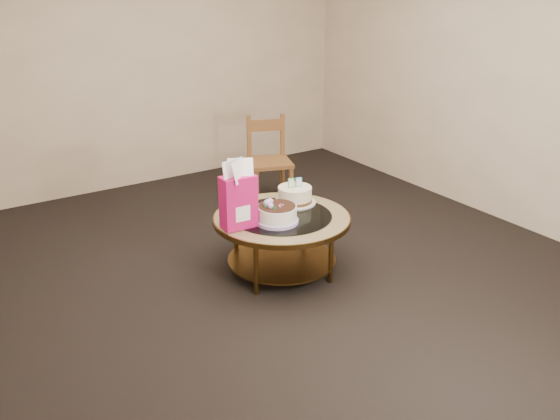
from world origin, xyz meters
TOP-DOWN VIEW (x-y plane):
  - ground at (0.00, 0.00)m, footprint 5.00×5.00m
  - room_walls at (0.00, 0.00)m, footprint 4.52×5.02m
  - coffee_table at (0.00, -0.00)m, footprint 1.02×1.02m
  - decorated_cake at (-0.10, -0.09)m, footprint 0.31×0.31m
  - cream_cake at (0.22, 0.15)m, footprint 0.32×0.32m
  - gift_bag at (-0.37, -0.01)m, footprint 0.25×0.19m
  - pillar_candle at (-0.10, 0.28)m, footprint 0.12×0.12m
  - dining_chair at (0.70, 1.29)m, footprint 0.49×0.49m

SIDE VIEW (x-z plane):
  - ground at x=0.00m, z-range 0.00..0.00m
  - coffee_table at x=0.00m, z-range 0.15..0.61m
  - dining_chair at x=0.70m, z-range 0.01..0.84m
  - pillar_candle at x=-0.10m, z-range 0.44..0.53m
  - decorated_cake at x=-0.10m, z-range 0.43..0.61m
  - cream_cake at x=0.22m, z-range 0.42..0.62m
  - gift_bag at x=-0.37m, z-range 0.46..0.94m
  - room_walls at x=0.00m, z-range 0.24..2.85m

